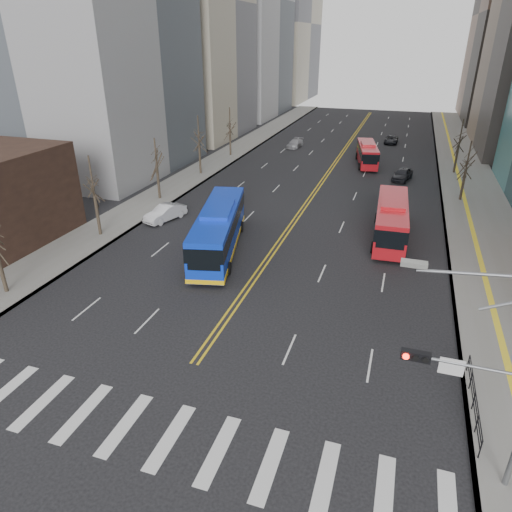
% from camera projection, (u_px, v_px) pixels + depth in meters
% --- Properties ---
extents(ground, '(220.00, 220.00, 0.00)m').
position_uv_depth(ground, '(147.00, 431.00, 21.03)').
color(ground, black).
extents(sidewalk_right, '(7.00, 130.00, 0.15)m').
position_uv_depth(sidewalk_right, '(470.00, 189.00, 54.59)').
color(sidewalk_right, gray).
rests_on(sidewalk_right, ground).
extents(sidewalk_left, '(5.00, 130.00, 0.15)m').
position_uv_depth(sidewalk_left, '(209.00, 166.00, 64.20)').
color(sidewalk_left, gray).
rests_on(sidewalk_left, ground).
extents(crosswalk, '(26.70, 4.00, 0.01)m').
position_uv_depth(crosswalk, '(147.00, 431.00, 21.02)').
color(crosswalk, silver).
rests_on(crosswalk, ground).
extents(centerline, '(0.55, 100.00, 0.01)m').
position_uv_depth(centerline, '(338.00, 159.00, 68.13)').
color(centerline, gold).
rests_on(centerline, ground).
extents(signal_mast, '(5.37, 0.37, 9.39)m').
position_uv_depth(signal_mast, '(492.00, 385.00, 16.75)').
color(signal_mast, slate).
rests_on(signal_mast, ground).
extents(pedestrian_railing, '(0.06, 6.06, 1.02)m').
position_uv_depth(pedestrian_railing, '(474.00, 398.00, 21.77)').
color(pedestrian_railing, black).
rests_on(pedestrian_railing, sidewalk_right).
extents(street_trees, '(35.20, 47.20, 7.60)m').
position_uv_depth(street_trees, '(247.00, 153.00, 50.54)').
color(street_trees, black).
rests_on(street_trees, ground).
extents(blue_bus, '(5.88, 13.69, 3.87)m').
position_uv_depth(blue_bus, '(219.00, 228.00, 38.03)').
color(blue_bus, '#0E35D5').
rests_on(blue_bus, ground).
extents(red_bus_near, '(3.20, 11.36, 3.57)m').
position_uv_depth(red_bus_near, '(391.00, 218.00, 40.42)').
color(red_bus_near, '#B3131A').
rests_on(red_bus_near, ground).
extents(red_bus_far, '(4.09, 10.14, 3.17)m').
position_uv_depth(red_bus_far, '(367.00, 152.00, 64.41)').
color(red_bus_far, '#B3131A').
rests_on(red_bus_far, ground).
extents(car_white, '(2.98, 4.88, 1.52)m').
position_uv_depth(car_white, '(165.00, 213.00, 45.05)').
color(car_white, silver).
rests_on(car_white, ground).
extents(car_dark_mid, '(2.82, 4.77, 1.52)m').
position_uv_depth(car_dark_mid, '(403.00, 174.00, 57.76)').
color(car_dark_mid, black).
rests_on(car_dark_mid, ground).
extents(car_silver, '(2.18, 4.65, 1.31)m').
position_uv_depth(car_silver, '(295.00, 143.00, 75.24)').
color(car_silver, '#95959A').
rests_on(car_silver, ground).
extents(car_dark_far, '(2.21, 4.59, 1.26)m').
position_uv_depth(car_dark_far, '(391.00, 140.00, 78.21)').
color(car_dark_far, black).
rests_on(car_dark_far, ground).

